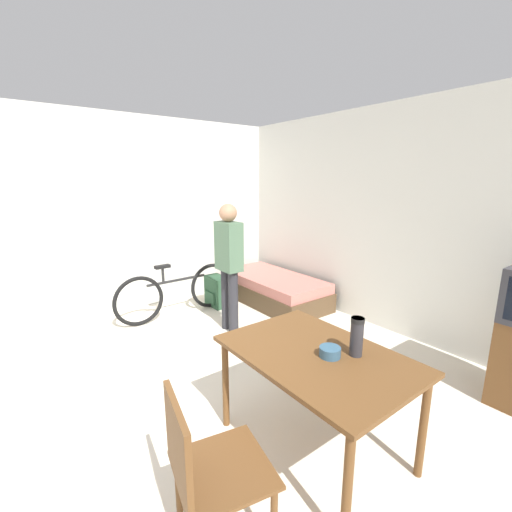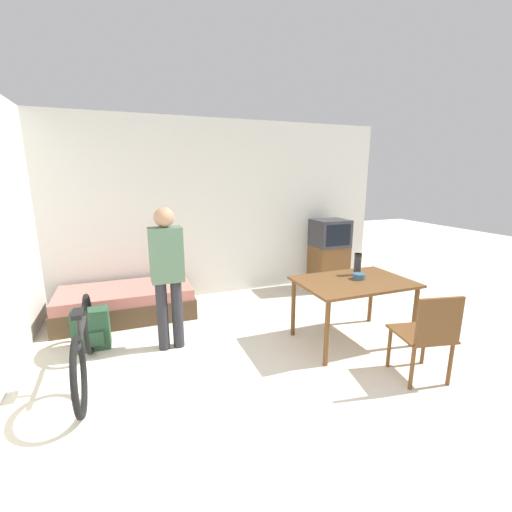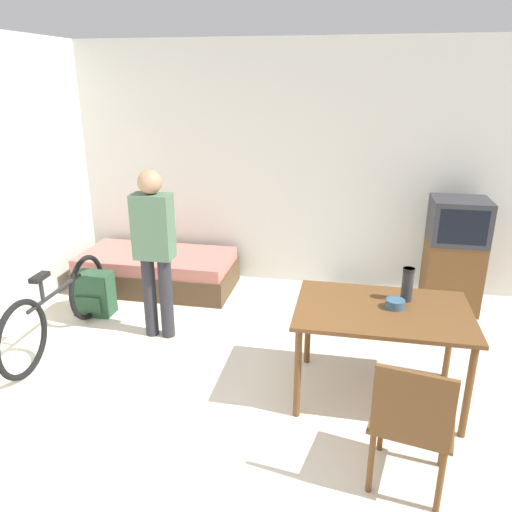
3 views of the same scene
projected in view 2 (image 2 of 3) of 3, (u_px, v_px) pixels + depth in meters
The scene contains 11 objects.
ground_plane at pixel (330, 442), 2.47m from camera, with size 20.00×20.00×0.00m, color beige.
wall_back at pixel (212, 210), 5.29m from camera, with size 5.74×0.06×2.70m.
daybed at pixel (127, 303), 4.61m from camera, with size 1.74×0.85×0.41m.
tv at pixel (329, 254), 5.70m from camera, with size 0.55×0.49×1.17m.
dining_table at pixel (354, 287), 3.85m from camera, with size 1.25×0.85×0.73m.
wooden_chair at pixel (428, 332), 3.09m from camera, with size 0.54×0.54×0.87m.
bicycle at pixel (84, 345), 3.18m from camera, with size 0.09×1.72×0.74m.
person_standing at pixel (167, 270), 3.63m from camera, with size 0.34×0.21×1.56m.
thermos_flask at pixel (358, 263), 4.01m from camera, with size 0.09×0.09×0.26m.
mate_bowl at pixel (359, 276), 3.87m from camera, with size 0.14×0.14×0.06m.
backpack at pixel (91, 329), 3.77m from camera, with size 0.38×0.25×0.45m.
Camera 2 is at (-1.25, -1.77, 1.88)m, focal length 24.00 mm.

